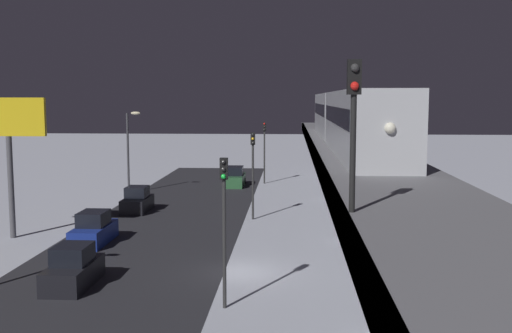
{
  "coord_description": "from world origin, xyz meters",
  "views": [
    {
      "loc": [
        -2.59,
        29.7,
        8.83
      ],
      "look_at": [
        0.54,
        -23.5,
        2.78
      ],
      "focal_mm": 42.01,
      "sensor_mm": 36.0,
      "label": 1
    }
  ],
  "objects": [
    {
      "name": "traffic_light_near",
      "position": [
        0.18,
        5.28,
        4.2
      ],
      "size": [
        0.32,
        0.44,
        6.4
      ],
      "color": "#2D2D2D",
      "rests_on": "ground_plane"
    },
    {
      "name": "rail_signal",
      "position": [
        -4.21,
        13.95,
        8.56
      ],
      "size": [
        0.36,
        0.41,
        4.0
      ],
      "color": "black",
      "rests_on": "elevated_railway"
    },
    {
      "name": "ground_plane",
      "position": [
        0.0,
        0.0,
        0.0
      ],
      "size": [
        240.0,
        240.0,
        0.0
      ],
      "primitive_type": "plane",
      "color": "silver"
    },
    {
      "name": "traffic_light_far",
      "position": [
        0.18,
        -32.28,
        4.2
      ],
      "size": [
        0.32,
        0.44,
        6.4
      ],
      "color": "#2D2D2D",
      "rests_on": "ground_plane"
    },
    {
      "name": "traffic_light_mid",
      "position": [
        0.18,
        -13.5,
        4.2
      ],
      "size": [
        0.32,
        0.44,
        6.4
      ],
      "color": "#2D2D2D",
      "rests_on": "ground_plane"
    },
    {
      "name": "sedan_green",
      "position": [
        3.08,
        -30.47,
        0.79
      ],
      "size": [
        1.91,
        4.72,
        1.97
      ],
      "rotation": [
        0.0,
        0.0,
        3.14
      ],
      "color": "#2D6038",
      "rests_on": "ground_plane"
    },
    {
      "name": "avenue_asphalt",
      "position": [
        6.28,
        0.0,
        0.0
      ],
      "size": [
        11.0,
        91.8,
        0.01
      ],
      "primitive_type": "cube",
      "color": "#28282D",
      "rests_on": "ground_plane"
    },
    {
      "name": "elevated_railway",
      "position": [
        -6.3,
        0.0,
        5.05
      ],
      "size": [
        5.0,
        91.8,
        5.84
      ],
      "color": "slate",
      "rests_on": "ground_plane"
    },
    {
      "name": "subway_train",
      "position": [
        -6.39,
        -11.95,
        7.62
      ],
      "size": [
        2.94,
        36.87,
        3.4
      ],
      "color": "#B7BABF",
      "rests_on": "elevated_railway"
    },
    {
      "name": "street_lamp_far",
      "position": [
        12.35,
        -25.0,
        4.81
      ],
      "size": [
        1.35,
        0.44,
        7.65
      ],
      "color": "#38383D",
      "rests_on": "ground_plane"
    },
    {
      "name": "sedan_black_2",
      "position": [
        7.68,
        2.67,
        0.8
      ],
      "size": [
        1.8,
        4.08,
        1.97
      ],
      "color": "black",
      "rests_on": "ground_plane"
    },
    {
      "name": "sedan_black",
      "position": [
        9.48,
        -16.15,
        0.8
      ],
      "size": [
        1.8,
        4.05,
        1.97
      ],
      "color": "black",
      "rests_on": "ground_plane"
    },
    {
      "name": "commercial_billboard",
      "position": [
        15.1,
        -6.79,
        6.83
      ],
      "size": [
        4.8,
        0.36,
        8.9
      ],
      "color": "#4C4C51",
      "rests_on": "ground_plane"
    },
    {
      "name": "sedan_blue",
      "position": [
        9.48,
        -5.7,
        0.8
      ],
      "size": [
        1.8,
        4.41,
        1.97
      ],
      "color": "navy",
      "rests_on": "ground_plane"
    }
  ]
}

